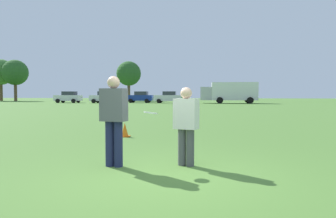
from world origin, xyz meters
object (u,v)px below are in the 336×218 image
object	(u,v)px
bystander_sideline_watcher	(183,98)
parked_car_near_left	(68,97)
parked_car_center	(140,97)
box_truck	(230,92)
parked_car_mid_right	(168,97)
parked_car_mid_left	(104,97)
bystander_far_jogger	(110,98)
player_defender	(186,122)
frisbee	(151,113)
traffic_cone	(125,130)
player_thrower	(114,116)

from	to	relation	value
bystander_sideline_watcher	parked_car_near_left	bearing A→B (deg)	154.83
parked_car_center	box_truck	distance (m)	14.27
parked_car_near_left	parked_car_mid_right	world-z (taller)	same
box_truck	bystander_sideline_watcher	distance (m)	11.14
parked_car_mid_left	bystander_far_jogger	size ratio (longest dim) A/B	2.58
box_truck	bystander_sideline_watcher	xyz separation A→B (m)	(-6.60, -8.94, -0.78)
player_defender	bystander_sideline_watcher	bearing A→B (deg)	93.82
box_truck	bystander_far_jogger	bearing A→B (deg)	-158.73
parked_car_mid_left	parked_car_center	world-z (taller)	same
bystander_sideline_watcher	parked_car_mid_left	bearing A→B (deg)	147.48
frisbee	parked_car_near_left	world-z (taller)	parked_car_near_left
traffic_cone	parked_car_mid_left	bearing A→B (deg)	108.38
bystander_far_jogger	traffic_cone	bearing A→B (deg)	-72.88
frisbee	bystander_far_jogger	bearing A→B (deg)	107.47
player_defender	bystander_sideline_watcher	xyz separation A→B (m)	(-2.33, 34.87, 0.08)
parked_car_mid_left	bystander_far_jogger	bearing A→B (deg)	-64.81
parked_car_mid_left	parked_car_mid_right	size ratio (longest dim) A/B	1.00
traffic_cone	parked_car_center	world-z (taller)	parked_car_center
player_defender	parked_car_center	bearing A→B (deg)	102.36
box_truck	bystander_sideline_watcher	world-z (taller)	box_truck
traffic_cone	bystander_far_jogger	world-z (taller)	bystander_far_jogger
parked_car_mid_left	player_defender	bearing A→B (deg)	-70.54
player_thrower	parked_car_center	distance (m)	46.24
frisbee	player_defender	bearing A→B (deg)	21.51
parked_car_mid_right	bystander_sideline_watcher	size ratio (longest dim) A/B	2.45
bystander_sideline_watcher	player_thrower	bearing A→B (deg)	-88.52
traffic_cone	parked_car_mid_right	xyz separation A→B (m)	(-2.95, 40.13, 0.69)
player_thrower	parked_car_near_left	distance (m)	48.35
parked_car_near_left	frisbee	bearing A→B (deg)	-64.86
parked_car_near_left	bystander_far_jogger	size ratio (longest dim) A/B	2.58
frisbee	bystander_far_jogger	world-z (taller)	bystander_far_jogger
traffic_cone	parked_car_mid_left	size ratio (longest dim) A/B	0.11
frisbee	parked_car_near_left	xyz separation A→B (m)	(-20.69, 44.08, -0.16)
player_defender	box_truck	distance (m)	44.03
parked_car_mid_left	player_thrower	bearing A→B (deg)	-72.33
player_defender	parked_car_mid_right	distance (m)	44.62
bystander_sideline_watcher	bystander_far_jogger	size ratio (longest dim) A/B	1.06
parked_car_mid_left	bystander_far_jogger	distance (m)	6.42
player_defender	frisbee	world-z (taller)	player_defender
parked_car_mid_right	bystander_sideline_watcher	distance (m)	9.88
player_thrower	frisbee	xyz separation A→B (m)	(0.75, -0.03, 0.07)
traffic_cone	parked_car_center	xyz separation A→B (m)	(-7.61, 41.04, 0.69)
bystander_sideline_watcher	bystander_far_jogger	world-z (taller)	bystander_sideline_watcher
frisbee	traffic_cone	size ratio (longest dim) A/B	0.57
traffic_cone	parked_car_mid_right	distance (m)	40.24
player_thrower	parked_car_center	size ratio (longest dim) A/B	0.43
parked_car_near_left	box_truck	xyz separation A→B (m)	(25.64, -0.00, 0.83)
parked_car_center	player_defender	bearing A→B (deg)	-77.64
traffic_cone	bystander_sideline_watcher	distance (m)	30.70
box_truck	bystander_far_jogger	distance (m)	18.01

